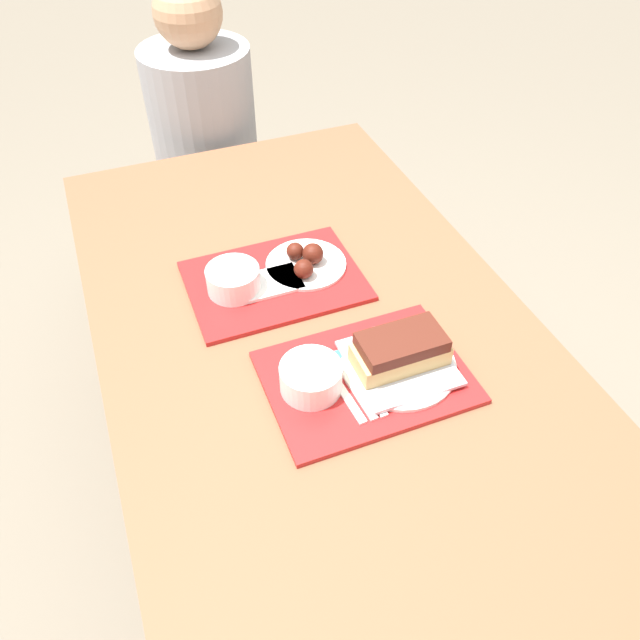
# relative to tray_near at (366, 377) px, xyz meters

# --- Properties ---
(ground_plane) EXTENTS (12.00, 12.00, 0.00)m
(ground_plane) POSITION_rel_tray_near_xyz_m (-0.04, 0.17, -0.74)
(ground_plane) COLOR #706656
(picnic_table) EXTENTS (0.94, 1.70, 0.73)m
(picnic_table) POSITION_rel_tray_near_xyz_m (-0.04, 0.17, -0.09)
(picnic_table) COLOR brown
(picnic_table) RESTS_ON ground_plane
(picnic_bench_far) EXTENTS (0.89, 0.28, 0.42)m
(picnic_bench_far) POSITION_rel_tray_near_xyz_m (-0.04, 1.24, -0.38)
(picnic_bench_far) COLOR brown
(picnic_bench_far) RESTS_ON ground_plane
(tray_near) EXTENTS (0.40, 0.29, 0.01)m
(tray_near) POSITION_rel_tray_near_xyz_m (0.00, 0.00, 0.00)
(tray_near) COLOR red
(tray_near) RESTS_ON picnic_table
(tray_far) EXTENTS (0.40, 0.29, 0.01)m
(tray_far) POSITION_rel_tray_near_xyz_m (-0.08, 0.35, 0.00)
(tray_far) COLOR red
(tray_far) RESTS_ON picnic_table
(bowl_coleslaw_near) EXTENTS (0.12, 0.12, 0.06)m
(bowl_coleslaw_near) POSITION_rel_tray_near_xyz_m (-0.11, 0.01, 0.04)
(bowl_coleslaw_near) COLOR white
(bowl_coleslaw_near) RESTS_ON tray_near
(brisket_sandwich_plate) EXTENTS (0.24, 0.24, 0.09)m
(brisket_sandwich_plate) POSITION_rel_tray_near_xyz_m (0.07, -0.00, 0.04)
(brisket_sandwich_plate) COLOR white
(brisket_sandwich_plate) RESTS_ON tray_near
(plastic_fork_near) EXTENTS (0.03, 0.17, 0.00)m
(plastic_fork_near) POSITION_rel_tray_near_xyz_m (-0.04, -0.02, 0.01)
(plastic_fork_near) COLOR white
(plastic_fork_near) RESTS_ON tray_near
(plastic_knife_near) EXTENTS (0.03, 0.17, 0.00)m
(plastic_knife_near) POSITION_rel_tray_near_xyz_m (-0.02, -0.02, 0.01)
(plastic_knife_near) COLOR white
(plastic_knife_near) RESTS_ON tray_near
(plastic_spoon_near) EXTENTS (0.03, 0.17, 0.00)m
(plastic_spoon_near) POSITION_rel_tray_near_xyz_m (-0.06, -0.02, 0.01)
(plastic_spoon_near) COLOR white
(plastic_spoon_near) RESTS_ON tray_near
(condiment_packet) EXTENTS (0.04, 0.03, 0.01)m
(condiment_packet) POSITION_rel_tray_near_xyz_m (-0.02, 0.07, 0.01)
(condiment_packet) COLOR teal
(condiment_packet) RESTS_ON tray_near
(bowl_coleslaw_far) EXTENTS (0.12, 0.12, 0.06)m
(bowl_coleslaw_far) POSITION_rel_tray_near_xyz_m (-0.18, 0.35, 0.04)
(bowl_coleslaw_far) COLOR white
(bowl_coleslaw_far) RESTS_ON tray_far
(wings_plate_far) EXTENTS (0.19, 0.19, 0.06)m
(wings_plate_far) POSITION_rel_tray_near_xyz_m (0.01, 0.37, 0.02)
(wings_plate_far) COLOR white
(wings_plate_far) RESTS_ON tray_far
(napkin_far) EXTENTS (0.14, 0.10, 0.01)m
(napkin_far) POSITION_rel_tray_near_xyz_m (-0.09, 0.34, 0.01)
(napkin_far) COLOR white
(napkin_far) RESTS_ON tray_far
(person_seated_across) EXTENTS (0.35, 0.35, 0.75)m
(person_seated_across) POSITION_rel_tray_near_xyz_m (-0.03, 1.24, -0.00)
(person_seated_across) COLOR #9E9EA3
(person_seated_across) RESTS_ON picnic_bench_far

